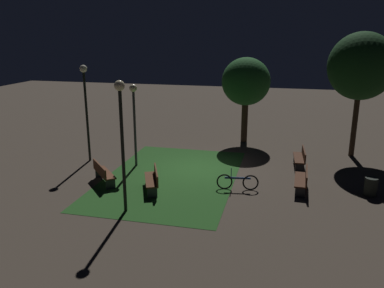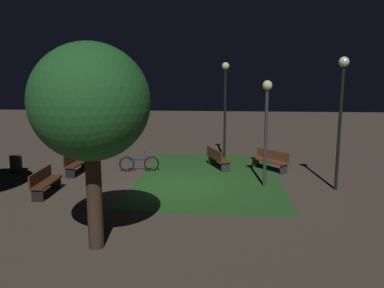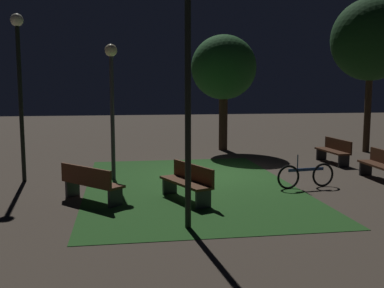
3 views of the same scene
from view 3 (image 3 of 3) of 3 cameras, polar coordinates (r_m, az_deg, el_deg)
The scene contains 12 objects.
ground_plane at distance 14.06m, azimuth 2.72°, elevation -4.01°, with size 60.00×60.00×0.00m, color #473D33.
grass_lawn at distance 12.62m, azimuth -0.24°, elevation -5.29°, with size 8.84×5.68×0.01m, color #23511E.
bench_by_lamp at distance 14.36m, azimuth 22.88°, elevation -2.39°, with size 1.82×0.55×0.88m.
bench_back_row at distance 16.95m, azimuth 17.52°, elevation -0.75°, with size 1.82×0.55×0.88m.
bench_front_left at distance 10.96m, azimuth -0.50°, elevation -4.68°, with size 1.85×1.12×0.88m.
bench_corner at distance 11.08m, azimuth -12.74°, elevation -4.74°, with size 1.66×1.56×0.88m.
tree_back_left at distance 20.32m, azimuth 21.69°, elevation 12.10°, with size 3.25×3.25×6.33m.
tree_near_wall at distance 19.55m, azimuth 4.02°, elevation 9.53°, with size 2.78×2.78×4.93m.
lamp_post_near_wall at distance 13.85m, azimuth -20.99°, elevation 8.76°, with size 0.36×0.36×4.78m.
lamp_post_plaza_west at distance 13.35m, azimuth -10.10°, elevation 7.12°, with size 0.36×0.36×3.96m.
lamp_post_path_center at distance 8.57m, azimuth -0.52°, elevation 10.24°, with size 0.36×0.36×4.73m.
bicycle at distance 12.69m, azimuth 14.18°, elevation -3.88°, with size 0.30×1.72×0.93m.
Camera 3 is at (-13.49, 2.83, 2.76)m, focal length 42.23 mm.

